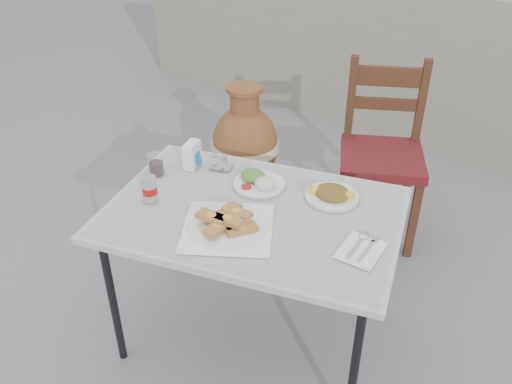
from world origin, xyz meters
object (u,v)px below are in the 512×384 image
Objects in this scene: cola_glass at (156,166)px; terracotta_urn at (245,146)px; condiment_caddy at (221,164)px; chair at (382,152)px; pide_plate at (227,222)px; soda_can at (150,189)px; salad_chopped_plate at (332,194)px; napkin_holder at (192,155)px; cafe_table at (253,220)px; salad_rice_plate at (259,181)px.

cola_glass is 0.13× the size of terracotta_urn.
condiment_caddy is 0.11× the size of chair.
soda_can is (-0.40, -0.05, 0.03)m from pide_plate.
chair reaches higher than pide_plate.
cola_glass is 0.31m from condiment_caddy.
salad_chopped_plate is 1.90× the size of napkin_holder.
pide_plate is 0.40m from soda_can.
cafe_table is at bearing -126.57° from salad_chopped_plate.
condiment_caddy is at bearing -169.62° from salad_chopped_plate.
terracotta_urn reaches higher than cafe_table.
salad_rice_plate is 0.49m from cola_glass.
chair is at bearing 45.50° from napkin_holder.
condiment_caddy is (0.06, 0.40, -0.04)m from soda_can.
terracotta_urn is (-0.85, 1.00, -0.34)m from cafe_table.
cola_glass is (-0.44, -0.21, 0.02)m from salad_rice_plate.
napkin_holder is at bearing -66.10° from terracotta_urn.
salad_rice_plate is at bearing -128.09° from chair.
pide_plate is (-0.00, -0.16, 0.09)m from cafe_table.
terracotta_urn is (-0.75, 0.83, -0.41)m from salad_rice_plate.
cola_glass is at bearing -131.77° from condiment_caddy.
soda_can is 0.41m from condiment_caddy.
cola_glass is at bearing -137.20° from napkin_holder.
pide_plate is 0.64× the size of terracotta_urn.
napkin_holder reaches higher than cafe_table.
cola_glass is at bearing -175.73° from cafe_table.
soda_can reaches higher than cafe_table.
terracotta_urn is (-0.45, 1.21, -0.45)m from soda_can.
salad_rice_plate is 0.36m from napkin_holder.
pide_plate is 4.76× the size of cola_glass.
chair is at bearing 81.47° from salad_rice_plate.
soda_can is at bearing -140.80° from salad_chopped_plate.
salad_chopped_plate is at bearing -108.57° from chair.
pide_plate is 4.17× the size of condiment_caddy.
napkin_holder is 1.05× the size of condiment_caddy.
pide_plate is at bearing -121.63° from chair.
salad_chopped_plate is 0.79m from soda_can.
cola_glass is (-0.54, -0.04, 0.10)m from cafe_table.
salad_rice_plate is at bearing -160.21° from salad_chopped_plate.
salad_rice_plate is (-0.10, 0.34, -0.01)m from pide_plate.
chair reaches higher than salad_rice_plate.
soda_can is at bearing -172.81° from pide_plate.
salad_chopped_plate is 2.03× the size of soda_can.
cola_glass reaches higher than terracotta_urn.
condiment_caddy is at bearing 48.23° from cola_glass.
soda_can is at bearing -152.05° from cafe_table.
condiment_caddy is at bearing -57.84° from terracotta_urn.
terracotta_urn is (-0.51, 0.81, -0.41)m from condiment_caddy.
napkin_holder is (-0.67, -0.17, 0.04)m from salad_chopped_plate.
salad_chopped_plate is 2.29× the size of cola_glass.
cola_glass is (-0.76, -0.33, 0.03)m from salad_chopped_plate.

